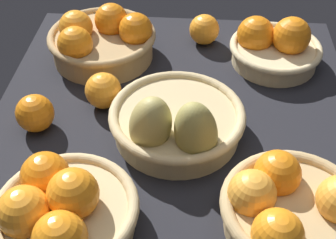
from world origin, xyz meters
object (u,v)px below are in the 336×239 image
(basket_near_left, at_px, (102,39))
(loose_orange_back_gap, at_px, (35,113))
(loose_orange_side_gap, at_px, (204,29))
(basket_center_pears, at_px, (176,123))
(basket_near_right, at_px, (61,210))
(loose_orange_front_gap, at_px, (103,91))
(basket_far_right, at_px, (291,210))
(basket_far_left, at_px, (274,46))

(basket_near_left, relative_size, loose_orange_back_gap, 3.35)
(loose_orange_side_gap, bearing_deg, basket_center_pears, -7.76)
(basket_near_right, distance_m, loose_orange_front_gap, 0.30)
(basket_far_right, distance_m, loose_orange_back_gap, 0.49)
(basket_center_pears, xyz_separation_m, loose_orange_side_gap, (-0.33, 0.05, -0.01))
(loose_orange_front_gap, height_order, loose_orange_side_gap, loose_orange_front_gap)
(basket_center_pears, relative_size, loose_orange_back_gap, 3.50)
(basket_near_left, height_order, basket_far_right, basket_near_left)
(basket_center_pears, distance_m, loose_orange_side_gap, 0.34)
(basket_far_left, distance_m, loose_orange_front_gap, 0.39)
(basket_near_right, relative_size, loose_orange_front_gap, 3.05)
(basket_far_left, xyz_separation_m, loose_orange_front_gap, (0.18, -0.35, -0.00))
(basket_near_left, xyz_separation_m, basket_far_right, (0.44, 0.36, -0.00))
(basket_near_left, xyz_separation_m, loose_orange_back_gap, (0.24, -0.08, -0.01))
(basket_near_right, relative_size, loose_orange_back_gap, 3.08)
(basket_near_left, xyz_separation_m, basket_far_left, (-0.01, 0.38, -0.01))
(basket_near_right, height_order, loose_orange_back_gap, basket_near_right)
(basket_near_right, relative_size, loose_orange_side_gap, 3.14)
(basket_center_pears, bearing_deg, basket_near_left, -144.49)
(basket_center_pears, xyz_separation_m, basket_near_right, (0.21, -0.16, 0.00))
(loose_orange_front_gap, relative_size, loose_orange_back_gap, 1.01)
(basket_near_left, relative_size, loose_orange_side_gap, 3.42)
(loose_orange_back_gap, distance_m, loose_orange_side_gap, 0.45)
(basket_near_left, distance_m, basket_far_left, 0.38)
(basket_center_pears, relative_size, basket_near_left, 1.04)
(basket_near_left, distance_m, basket_far_right, 0.57)
(basket_far_right, bearing_deg, loose_orange_front_gap, -129.09)
(basket_far_right, xyz_separation_m, loose_orange_side_gap, (-0.51, -0.14, -0.01))
(basket_center_pears, height_order, loose_orange_back_gap, basket_center_pears)
(basket_near_right, bearing_deg, basket_center_pears, 142.27)
(basket_center_pears, relative_size, basket_far_left, 1.24)
(loose_orange_back_gap, bearing_deg, basket_far_left, 118.56)
(basket_near_left, height_order, basket_far_left, basket_near_left)
(basket_near_right, height_order, loose_orange_front_gap, basket_near_right)
(basket_far_right, bearing_deg, basket_center_pears, -134.85)
(basket_near_left, bearing_deg, loose_orange_back_gap, -18.84)
(basket_far_right, distance_m, loose_orange_side_gap, 0.53)
(basket_center_pears, height_order, basket_near_right, basket_center_pears)
(loose_orange_back_gap, bearing_deg, basket_center_pears, 87.21)
(basket_far_left, bearing_deg, basket_far_right, -2.40)
(loose_orange_side_gap, bearing_deg, loose_orange_front_gap, -38.53)
(basket_far_right, relative_size, loose_orange_back_gap, 3.13)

